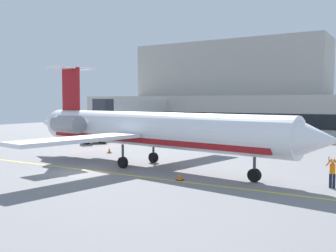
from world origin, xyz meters
TOP-DOWN VIEW (x-y plane):
  - ground at (-0.00, 0.00)m, footprint 120.00×120.00m
  - terminal_building at (-7.46, 48.79)m, footprint 61.37×16.22m
  - jet_bridge_west at (-17.88, 30.42)m, footprint 2.40×17.71m
  - regional_jet at (2.23, 5.28)m, footprint 30.97×23.54m
  - baggage_tug at (-0.68, 21.74)m, footprint 4.40×2.79m
  - pushback_tractor at (-13.79, 16.20)m, footprint 3.27×3.49m
  - belt_loader at (3.30, 18.93)m, footprint 2.48×3.72m
  - marshaller at (17.02, 4.45)m, footprint 0.83×0.34m
  - safety_cone_alpha at (-5.80, 10.23)m, footprint 0.47×0.47m
  - safety_cone_bravo at (7.69, 1.60)m, footprint 0.47×0.47m

SIDE VIEW (x-z plane):
  - ground at x=0.00m, z-range -0.10..0.00m
  - safety_cone_alpha at x=-5.80m, z-range -0.03..0.52m
  - safety_cone_bravo at x=7.69m, z-range -0.03..0.52m
  - baggage_tug at x=-0.68m, z-range -0.07..1.86m
  - pushback_tractor at x=-13.79m, z-range -0.09..1.92m
  - marshaller at x=17.02m, z-range 0.02..1.99m
  - belt_loader at x=3.30m, z-range -0.14..2.23m
  - regional_jet at x=2.23m, z-range -1.31..7.48m
  - jet_bridge_west at x=-17.88m, z-range 1.51..7.26m
  - terminal_building at x=-7.46m, z-range -1.80..14.91m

